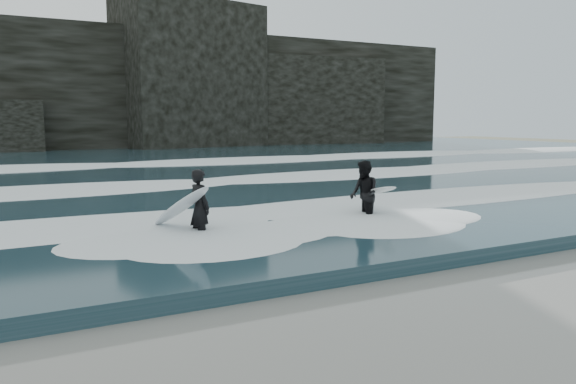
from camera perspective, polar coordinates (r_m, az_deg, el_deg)
name	(u,v)px	position (r m, az deg, el deg)	size (l,w,h in m)	color
sea	(118,162)	(33.88, -16.85, 2.89)	(90.00, 52.00, 0.30)	#1C353F
headland	(76,91)	(50.64, -20.77, 9.62)	(70.00, 9.00, 10.00)	black
foam_near	(268,205)	(14.80, -2.02, -1.28)	(60.00, 3.20, 0.20)	white
foam_mid	(187,179)	(21.28, -10.22, 1.32)	(60.00, 4.00, 0.24)	white
foam_far	(134,162)	(29.95, -15.42, 2.96)	(60.00, 4.80, 0.30)	white
surfer_left	(195,207)	(11.90, -9.41, -1.52)	(1.20, 1.90, 1.61)	black
surfer_right	(366,194)	(13.81, 7.91, -0.17)	(1.37, 2.10, 1.65)	black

